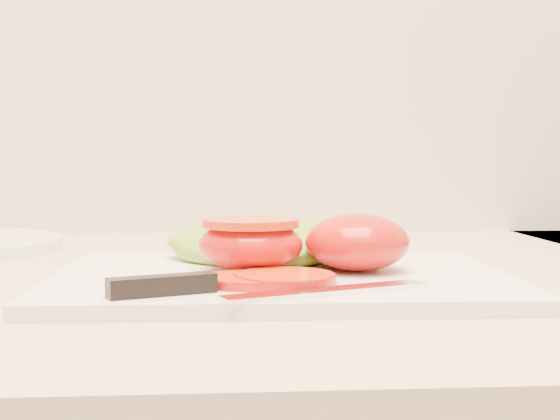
{
  "coord_description": "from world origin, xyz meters",
  "views": [
    {
      "loc": [
        -0.19,
        1.04,
        1.02
      ],
      "look_at": [
        -0.15,
        1.61,
        0.99
      ],
      "focal_mm": 50.0,
      "sensor_mm": 36.0,
      "label": 1
    }
  ],
  "objects": [
    {
      "name": "tomato_slice_0",
      "position": [
        -0.15,
        1.55,
        0.94
      ],
      "size": [
        0.07,
        0.07,
        0.01
      ],
      "primitive_type": "cylinder",
      "color": "#DD481B",
      "rests_on": "cutting_board"
    },
    {
      "name": "lettuce_leaf_0",
      "position": [
        -0.16,
        1.67,
        0.95
      ],
      "size": [
        0.18,
        0.15,
        0.03
      ],
      "primitive_type": "ellipsoid",
      "rotation": [
        0.0,
        0.0,
        -0.36
      ],
      "color": "#82C032",
      "rests_on": "cutting_board"
    },
    {
      "name": "tomato_half_cut",
      "position": [
        -0.17,
        1.61,
        0.96
      ],
      "size": [
        0.08,
        0.08,
        0.04
      ],
      "color": "red",
      "rests_on": "cutting_board"
    },
    {
      "name": "tomato_slice_1",
      "position": [
        -0.18,
        1.55,
        0.94
      ],
      "size": [
        0.06,
        0.06,
        0.01
      ],
      "primitive_type": "cylinder",
      "color": "#DD481B",
      "rests_on": "cutting_board"
    },
    {
      "name": "knife",
      "position": [
        -0.19,
        1.52,
        0.94
      ],
      "size": [
        0.2,
        0.07,
        0.01
      ],
      "rotation": [
        0.0,
        0.0,
        0.38
      ],
      "color": "silver",
      "rests_on": "cutting_board"
    },
    {
      "name": "cutting_board",
      "position": [
        -0.15,
        1.6,
        0.94
      ],
      "size": [
        0.33,
        0.24,
        0.01
      ],
      "primitive_type": "cube",
      "rotation": [
        0.0,
        0.0,
        -0.03
      ],
      "color": "silver",
      "rests_on": "counter"
    },
    {
      "name": "tomato_half_dome",
      "position": [
        -0.09,
        1.61,
        0.96
      ],
      "size": [
        0.08,
        0.08,
        0.04
      ],
      "primitive_type": "ellipsoid",
      "color": "red",
      "rests_on": "cutting_board"
    },
    {
      "name": "lettuce_leaf_1",
      "position": [
        -0.12,
        1.67,
        0.95
      ],
      "size": [
        0.12,
        0.11,
        0.02
      ],
      "primitive_type": "ellipsoid",
      "rotation": [
        0.0,
        0.0,
        0.39
      ],
      "color": "#82C032",
      "rests_on": "cutting_board"
    }
  ]
}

